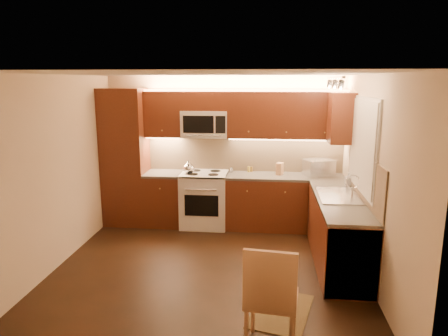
# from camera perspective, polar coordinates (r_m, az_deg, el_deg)

# --- Properties ---
(floor) EXTENTS (4.00, 4.00, 0.01)m
(floor) POSITION_cam_1_polar(r_m,az_deg,el_deg) (5.53, -2.21, -13.95)
(floor) COLOR black
(floor) RESTS_ON ground
(ceiling) EXTENTS (4.00, 4.00, 0.01)m
(ceiling) POSITION_cam_1_polar(r_m,az_deg,el_deg) (4.97, -2.45, 12.91)
(ceiling) COLOR beige
(ceiling) RESTS_ON ground
(wall_back) EXTENTS (4.00, 0.01, 2.50)m
(wall_back) POSITION_cam_1_polar(r_m,az_deg,el_deg) (7.06, 0.03, 2.47)
(wall_back) COLOR beige
(wall_back) RESTS_ON ground
(wall_front) EXTENTS (4.00, 0.01, 2.50)m
(wall_front) POSITION_cam_1_polar(r_m,az_deg,el_deg) (3.23, -7.54, -9.38)
(wall_front) COLOR beige
(wall_front) RESTS_ON ground
(wall_left) EXTENTS (0.01, 4.00, 2.50)m
(wall_left) POSITION_cam_1_polar(r_m,az_deg,el_deg) (5.75, -22.47, -0.67)
(wall_left) COLOR beige
(wall_left) RESTS_ON ground
(wall_right) EXTENTS (0.01, 4.00, 2.50)m
(wall_right) POSITION_cam_1_polar(r_m,az_deg,el_deg) (5.21, 19.99, -1.70)
(wall_right) COLOR beige
(wall_right) RESTS_ON ground
(pantry) EXTENTS (0.70, 0.60, 2.30)m
(pantry) POSITION_cam_1_polar(r_m,az_deg,el_deg) (7.15, -13.50, 1.45)
(pantry) COLOR #441E0E
(pantry) RESTS_ON floor
(base_cab_back_left) EXTENTS (0.62, 0.60, 0.86)m
(base_cab_back_left) POSITION_cam_1_polar(r_m,az_deg,el_deg) (7.12, -8.19, -4.33)
(base_cab_back_left) COLOR #441E0E
(base_cab_back_left) RESTS_ON floor
(counter_back_left) EXTENTS (0.62, 0.60, 0.04)m
(counter_back_left) POSITION_cam_1_polar(r_m,az_deg,el_deg) (7.01, -8.30, -0.80)
(counter_back_left) COLOR #373532
(counter_back_left) RESTS_ON base_cab_back_left
(base_cab_back_right) EXTENTS (1.92, 0.60, 0.86)m
(base_cab_back_right) POSITION_cam_1_polar(r_m,az_deg,el_deg) (6.92, 8.39, -4.83)
(base_cab_back_right) COLOR #441E0E
(base_cab_back_right) RESTS_ON floor
(counter_back_right) EXTENTS (1.92, 0.60, 0.04)m
(counter_back_right) POSITION_cam_1_polar(r_m,az_deg,el_deg) (6.80, 8.51, -1.20)
(counter_back_right) COLOR #373532
(counter_back_right) RESTS_ON base_cab_back_right
(base_cab_right) EXTENTS (0.60, 2.00, 0.86)m
(base_cab_right) POSITION_cam_1_polar(r_m,az_deg,el_deg) (5.76, 15.53, -8.65)
(base_cab_right) COLOR #441E0E
(base_cab_right) RESTS_ON floor
(counter_right) EXTENTS (0.60, 2.00, 0.04)m
(counter_right) POSITION_cam_1_polar(r_m,az_deg,el_deg) (5.62, 15.79, -4.36)
(counter_right) COLOR #373532
(counter_right) RESTS_ON base_cab_right
(dishwasher) EXTENTS (0.58, 0.60, 0.84)m
(dishwasher) POSITION_cam_1_polar(r_m,az_deg,el_deg) (5.12, 16.80, -11.40)
(dishwasher) COLOR silver
(dishwasher) RESTS_ON floor
(backsplash_back) EXTENTS (3.30, 0.02, 0.60)m
(backsplash_back) POSITION_cam_1_polar(r_m,az_deg,el_deg) (7.03, 2.86, 2.01)
(backsplash_back) COLOR tan
(backsplash_back) RESTS_ON wall_back
(backsplash_right) EXTENTS (0.02, 2.00, 0.60)m
(backsplash_right) POSITION_cam_1_polar(r_m,az_deg,el_deg) (5.60, 18.90, -1.23)
(backsplash_right) COLOR tan
(backsplash_right) RESTS_ON wall_right
(upper_cab_back_left) EXTENTS (0.62, 0.35, 0.75)m
(upper_cab_back_left) POSITION_cam_1_polar(r_m,az_deg,el_deg) (6.98, -8.30, 7.42)
(upper_cab_back_left) COLOR #441E0E
(upper_cab_back_left) RESTS_ON wall_back
(upper_cab_back_right) EXTENTS (1.92, 0.35, 0.75)m
(upper_cab_back_right) POSITION_cam_1_polar(r_m,az_deg,el_deg) (6.77, 8.73, 7.26)
(upper_cab_back_right) COLOR #441E0E
(upper_cab_back_right) RESTS_ON wall_back
(upper_cab_bridge) EXTENTS (0.76, 0.35, 0.31)m
(upper_cab_bridge) POSITION_cam_1_polar(r_m,az_deg,el_deg) (6.83, -2.66, 9.28)
(upper_cab_bridge) COLOR #441E0E
(upper_cab_bridge) RESTS_ON wall_back
(upper_cab_right_corner) EXTENTS (0.35, 0.50, 0.75)m
(upper_cab_right_corner) POSITION_cam_1_polar(r_m,az_deg,el_deg) (6.44, 15.94, 6.70)
(upper_cab_right_corner) COLOR #441E0E
(upper_cab_right_corner) RESTS_ON wall_right
(stove) EXTENTS (0.76, 0.65, 0.92)m
(stove) POSITION_cam_1_polar(r_m,az_deg,el_deg) (6.96, -2.72, -4.36)
(stove) COLOR silver
(stove) RESTS_ON floor
(microwave) EXTENTS (0.76, 0.38, 0.44)m
(microwave) POSITION_cam_1_polar(r_m,az_deg,el_deg) (6.84, -2.65, 6.13)
(microwave) COLOR silver
(microwave) RESTS_ON wall_back
(window_frame) EXTENTS (0.03, 1.44, 1.24)m
(window_frame) POSITION_cam_1_polar(r_m,az_deg,el_deg) (5.67, 18.80, 3.05)
(window_frame) COLOR silver
(window_frame) RESTS_ON wall_right
(window_blinds) EXTENTS (0.02, 1.36, 1.16)m
(window_blinds) POSITION_cam_1_polar(r_m,az_deg,el_deg) (5.67, 18.60, 3.06)
(window_blinds) COLOR silver
(window_blinds) RESTS_ON wall_right
(sink) EXTENTS (0.52, 0.86, 0.15)m
(sink) POSITION_cam_1_polar(r_m,az_deg,el_deg) (5.74, 15.60, -3.03)
(sink) COLOR silver
(sink) RESTS_ON counter_right
(faucet) EXTENTS (0.20, 0.04, 0.30)m
(faucet) POSITION_cam_1_polar(r_m,az_deg,el_deg) (5.76, 17.41, -2.33)
(faucet) COLOR silver
(faucet) RESTS_ON counter_right
(track_light_bar) EXTENTS (0.04, 1.20, 0.03)m
(track_light_bar) POSITION_cam_1_polar(r_m,az_deg,el_deg) (5.38, 15.16, 12.03)
(track_light_bar) COLOR silver
(track_light_bar) RESTS_ON ceiling
(kettle) EXTENTS (0.23, 0.23, 0.23)m
(kettle) POSITION_cam_1_polar(r_m,az_deg,el_deg) (6.78, -4.92, 0.18)
(kettle) COLOR silver
(kettle) RESTS_ON stove
(toaster_oven) EXTENTS (0.53, 0.46, 0.27)m
(toaster_oven) POSITION_cam_1_polar(r_m,az_deg,el_deg) (6.87, 12.99, 0.06)
(toaster_oven) COLOR silver
(toaster_oven) RESTS_ON counter_back_right
(knife_block) EXTENTS (0.13, 0.16, 0.20)m
(knife_block) POSITION_cam_1_polar(r_m,az_deg,el_deg) (6.84, 7.73, -0.09)
(knife_block) COLOR #A4764A
(knife_block) RESTS_ON counter_back_right
(spice_jar_a) EXTENTS (0.04, 0.04, 0.09)m
(spice_jar_a) POSITION_cam_1_polar(r_m,az_deg,el_deg) (6.96, 1.05, -0.23)
(spice_jar_a) COLOR silver
(spice_jar_a) RESTS_ON counter_back_right
(spice_jar_b) EXTENTS (0.05, 0.05, 0.09)m
(spice_jar_b) POSITION_cam_1_polar(r_m,az_deg,el_deg) (7.02, 3.83, -0.15)
(spice_jar_b) COLOR brown
(spice_jar_b) RESTS_ON counter_back_right
(spice_jar_c) EXTENTS (0.06, 0.06, 0.09)m
(spice_jar_c) POSITION_cam_1_polar(r_m,az_deg,el_deg) (6.95, 1.04, -0.25)
(spice_jar_c) COLOR silver
(spice_jar_c) RESTS_ON counter_back_right
(spice_jar_d) EXTENTS (0.06, 0.06, 0.10)m
(spice_jar_d) POSITION_cam_1_polar(r_m,az_deg,el_deg) (6.99, 3.46, -0.17)
(spice_jar_d) COLOR #A68E31
(spice_jar_d) RESTS_ON counter_back_right
(soap_bottle) EXTENTS (0.09, 0.09, 0.19)m
(soap_bottle) POSITION_cam_1_polar(r_m,az_deg,el_deg) (6.36, 16.86, -1.47)
(soap_bottle) COLOR silver
(soap_bottle) RESTS_ON counter_right
(rug) EXTENTS (0.77, 0.98, 0.01)m
(rug) POSITION_cam_1_polar(r_m,az_deg,el_deg) (4.69, 7.89, -19.07)
(rug) COLOR black
(rug) RESTS_ON floor
(dining_chair) EXTENTS (0.51, 0.51, 1.04)m
(dining_chair) POSITION_cam_1_polar(r_m,az_deg,el_deg) (3.91, 6.63, -17.20)
(dining_chair) COLOR #A4764A
(dining_chair) RESTS_ON floor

